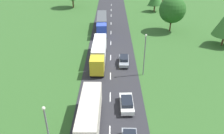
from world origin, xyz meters
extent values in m
cube|color=#2B2B30|center=(0.00, 24.50, 0.03)|extent=(10.00, 140.00, 0.06)
cube|color=white|center=(0.00, 13.63, 0.07)|extent=(0.16, 2.40, 0.01)
cube|color=white|center=(0.00, 21.05, 0.07)|extent=(0.16, 2.40, 0.01)
cube|color=white|center=(0.00, 27.20, 0.07)|extent=(0.16, 2.40, 0.01)
cube|color=white|center=(0.00, 34.46, 0.07)|extent=(0.16, 2.40, 0.01)
cube|color=white|center=(0.00, 42.00, 0.07)|extent=(0.16, 2.40, 0.01)
cube|color=white|center=(0.00, 48.94, 0.07)|extent=(0.16, 2.40, 0.01)
cube|color=white|center=(0.00, 56.54, 0.07)|extent=(0.16, 2.40, 0.01)
cube|color=white|center=(0.00, 64.34, 0.07)|extent=(0.16, 2.40, 0.01)
cube|color=white|center=(0.00, 70.72, 0.07)|extent=(0.16, 2.40, 0.01)
cube|color=white|center=(0.00, 78.11, 0.07)|extent=(0.16, 2.40, 0.01)
cube|color=beige|center=(-2.49, 14.74, 2.34)|extent=(2.61, 9.57, 2.96)
cube|color=black|center=(-2.49, 14.74, 0.66)|extent=(1.00, 9.07, 0.24)
cylinder|color=black|center=(-1.41, 17.59, 0.56)|extent=(0.36, 1.00, 1.00)
cylinder|color=black|center=(-3.51, 17.61, 0.56)|extent=(0.36, 1.00, 1.00)
cylinder|color=black|center=(-1.40, 18.73, 0.56)|extent=(0.36, 1.00, 1.00)
cylinder|color=black|center=(-3.50, 18.76, 0.56)|extent=(0.36, 1.00, 1.00)
cube|color=yellow|center=(-2.33, 27.66, 1.98)|extent=(2.47, 2.76, 2.84)
cube|color=black|center=(-2.34, 26.35, 2.49)|extent=(2.10, 0.12, 1.25)
cube|color=white|center=(-2.25, 34.17, 2.23)|extent=(2.61, 9.62, 2.75)
cube|color=black|center=(-2.25, 34.17, 0.66)|extent=(1.01, 9.12, 0.24)
cylinder|color=black|center=(-1.28, 26.96, 0.56)|extent=(0.36, 1.00, 1.00)
cylinder|color=black|center=(-3.38, 26.99, 0.56)|extent=(0.36, 1.00, 1.00)
cylinder|color=black|center=(-1.16, 37.03, 0.56)|extent=(0.36, 1.00, 1.00)
cylinder|color=black|center=(-3.26, 37.06, 0.56)|extent=(0.36, 1.00, 1.00)
cylinder|color=black|center=(-1.15, 38.18, 0.56)|extent=(0.36, 1.00, 1.00)
cylinder|color=black|center=(-3.25, 38.21, 0.56)|extent=(0.36, 1.00, 1.00)
cube|color=blue|center=(-2.26, 45.37, 2.03)|extent=(2.52, 2.81, 2.93)
cube|color=black|center=(-2.22, 44.06, 2.55)|extent=(2.10, 0.16, 1.29)
cube|color=#4C5156|center=(-2.46, 52.37, 2.21)|extent=(2.80, 10.61, 2.71)
cube|color=black|center=(-2.46, 52.37, 0.66)|extent=(1.19, 10.04, 0.24)
cylinder|color=black|center=(-1.19, 44.72, 0.56)|extent=(0.38, 1.01, 1.00)
cylinder|color=black|center=(-3.29, 44.66, 0.56)|extent=(0.38, 1.01, 1.00)
cylinder|color=black|center=(-1.50, 55.56, 0.56)|extent=(0.38, 1.01, 1.00)
cylinder|color=black|center=(-3.60, 55.50, 0.56)|extent=(0.38, 1.01, 1.00)
cylinder|color=black|center=(-1.54, 56.82, 0.56)|extent=(0.38, 1.01, 1.00)
cylinder|color=black|center=(-3.63, 56.76, 0.56)|extent=(0.38, 1.01, 1.00)
cube|color=white|center=(2.36, 18.57, 0.72)|extent=(1.96, 4.48, 0.67)
cube|color=black|center=(2.36, 18.35, 1.31)|extent=(1.62, 2.52, 0.52)
cylinder|color=black|center=(1.49, 20.06, 0.38)|extent=(0.23, 0.64, 0.64)
cylinder|color=black|center=(3.16, 20.10, 0.38)|extent=(0.23, 0.64, 0.64)
cylinder|color=black|center=(1.56, 17.05, 0.38)|extent=(0.23, 0.64, 0.64)
cylinder|color=black|center=(3.22, 17.09, 0.38)|extent=(0.23, 0.64, 0.64)
cube|color=#8C939E|center=(2.57, 31.73, 0.67)|extent=(1.99, 4.61, 0.59)
cube|color=black|center=(2.58, 31.96, 1.25)|extent=(1.62, 2.60, 0.56)
cylinder|color=black|center=(3.32, 30.16, 0.38)|extent=(0.24, 0.65, 0.64)
cylinder|color=black|center=(1.70, 30.22, 0.38)|extent=(0.24, 0.65, 0.64)
cylinder|color=black|center=(3.44, 33.25, 0.38)|extent=(0.24, 0.65, 0.64)
cylinder|color=black|center=(1.82, 33.31, 0.38)|extent=(0.24, 0.65, 0.64)
sphere|color=silver|center=(-6.22, 9.74, 7.16)|extent=(0.36, 0.36, 0.36)
cylinder|color=slate|center=(5.84, 27.77, 3.70)|extent=(0.18, 0.18, 7.40)
sphere|color=silver|center=(5.84, 27.77, 7.52)|extent=(0.36, 0.36, 0.36)
cylinder|color=#513823|center=(-13.63, 74.69, 1.69)|extent=(0.54, 0.54, 3.38)
cylinder|color=#513823|center=(14.62, 69.41, 1.16)|extent=(0.46, 0.46, 2.33)
cylinder|color=#513823|center=(15.67, 50.41, 1.56)|extent=(0.39, 0.39, 3.12)
sphere|color=#23561E|center=(15.67, 50.41, 5.65)|extent=(6.74, 6.74, 6.74)
cylinder|color=#513823|center=(19.14, 78.41, 1.94)|extent=(0.38, 0.38, 3.87)
cylinder|color=#513823|center=(25.57, 40.96, 1.22)|extent=(0.44, 0.44, 2.44)
camera|label=1|loc=(0.28, -7.07, 21.03)|focal=36.35mm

